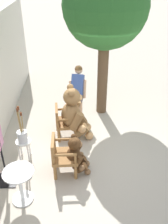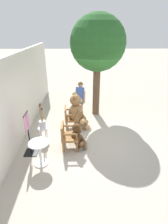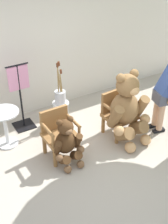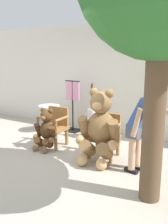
{
  "view_description": "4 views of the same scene",
  "coord_description": "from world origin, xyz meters",
  "px_view_note": "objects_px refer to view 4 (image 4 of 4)",
  "views": [
    {
      "loc": [
        -4.61,
        0.44,
        3.89
      ],
      "look_at": [
        0.3,
        0.25,
        0.91
      ],
      "focal_mm": 40.0,
      "sensor_mm": 36.0,
      "label": 1
    },
    {
      "loc": [
        -5.25,
        0.34,
        3.48
      ],
      "look_at": [
        0.27,
        0.23,
        0.84
      ],
      "focal_mm": 28.0,
      "sensor_mm": 36.0,
      "label": 2
    },
    {
      "loc": [
        -2.5,
        -3.24,
        3.71
      ],
      "look_at": [
        -0.21,
        0.59,
        0.83
      ],
      "focal_mm": 50.0,
      "sensor_mm": 36.0,
      "label": 3
    },
    {
      "loc": [
        2.7,
        -3.57,
        1.99
      ],
      "look_at": [
        0.21,
        0.63,
        0.89
      ],
      "focal_mm": 40.0,
      "sensor_mm": 36.0,
      "label": 4
    }
  ],
  "objects_px": {
    "teddy_bear_small": "(46,129)",
    "round_side_table": "(49,116)",
    "teddy_bear_large": "(100,127)",
    "brush_bucket": "(92,113)",
    "person_visitor": "(142,122)",
    "white_stool": "(92,124)",
    "wooden_chair_right": "(105,134)",
    "clothing_display_stand": "(73,105)",
    "wooden_chair_left": "(54,125)"
  },
  "relations": [
    {
      "from": "wooden_chair_right",
      "to": "person_visitor",
      "type": "relative_size",
      "value": 0.56
    },
    {
      "from": "teddy_bear_large",
      "to": "brush_bucket",
      "type": "bearing_deg",
      "value": 124.79
    },
    {
      "from": "teddy_bear_small",
      "to": "person_visitor",
      "type": "distance_m",
      "value": 2.17
    },
    {
      "from": "teddy_bear_large",
      "to": "round_side_table",
      "type": "height_order",
      "value": "teddy_bear_large"
    },
    {
      "from": "teddy_bear_small",
      "to": "teddy_bear_large",
      "type": "bearing_deg",
      "value": 1.51
    },
    {
      "from": "teddy_bear_small",
      "to": "white_stool",
      "type": "height_order",
      "value": "teddy_bear_small"
    },
    {
      "from": "teddy_bear_small",
      "to": "clothing_display_stand",
      "type": "distance_m",
      "value": 1.47
    },
    {
      "from": "person_visitor",
      "to": "white_stool",
      "type": "distance_m",
      "value": 2.13
    },
    {
      "from": "wooden_chair_left",
      "to": "person_visitor",
      "type": "distance_m",
      "value": 2.19
    },
    {
      "from": "wooden_chair_right",
      "to": "clothing_display_stand",
      "type": "distance_m",
      "value": 1.91
    },
    {
      "from": "wooden_chair_right",
      "to": "teddy_bear_large",
      "type": "distance_m",
      "value": 0.34
    },
    {
      "from": "wooden_chair_right",
      "to": "person_visitor",
      "type": "height_order",
      "value": "person_visitor"
    },
    {
      "from": "wooden_chair_left",
      "to": "person_visitor",
      "type": "height_order",
      "value": "person_visitor"
    },
    {
      "from": "person_visitor",
      "to": "white_stool",
      "type": "relative_size",
      "value": 3.33
    },
    {
      "from": "wooden_chair_right",
      "to": "wooden_chair_left",
      "type": "bearing_deg",
      "value": 179.99
    },
    {
      "from": "teddy_bear_small",
      "to": "round_side_table",
      "type": "bearing_deg",
      "value": 125.25
    },
    {
      "from": "teddy_bear_large",
      "to": "round_side_table",
      "type": "bearing_deg",
      "value": 153.56
    },
    {
      "from": "clothing_display_stand",
      "to": "teddy_bear_large",
      "type": "bearing_deg",
      "value": -42.45
    },
    {
      "from": "brush_bucket",
      "to": "clothing_display_stand",
      "type": "bearing_deg",
      "value": 161.0
    },
    {
      "from": "teddy_bear_large",
      "to": "brush_bucket",
      "type": "relative_size",
      "value": 1.56
    },
    {
      "from": "teddy_bear_small",
      "to": "round_side_table",
      "type": "distance_m",
      "value": 1.26
    },
    {
      "from": "wooden_chair_left",
      "to": "teddy_bear_small",
      "type": "height_order",
      "value": "teddy_bear_small"
    },
    {
      "from": "person_visitor",
      "to": "clothing_display_stand",
      "type": "distance_m",
      "value": 2.8
    },
    {
      "from": "teddy_bear_small",
      "to": "round_side_table",
      "type": "relative_size",
      "value": 1.25
    },
    {
      "from": "wooden_chair_right",
      "to": "teddy_bear_large",
      "type": "xyz_separation_m",
      "value": [
        0.01,
        -0.26,
        0.22
      ]
    },
    {
      "from": "teddy_bear_large",
      "to": "wooden_chair_right",
      "type": "bearing_deg",
      "value": 92.36
    },
    {
      "from": "wooden_chair_left",
      "to": "wooden_chair_right",
      "type": "distance_m",
      "value": 1.26
    },
    {
      "from": "wooden_chair_right",
      "to": "white_stool",
      "type": "xyz_separation_m",
      "value": [
        -0.78,
        0.89,
        -0.11
      ]
    },
    {
      "from": "wooden_chair_left",
      "to": "person_visitor",
      "type": "xyz_separation_m",
      "value": [
        2.12,
        -0.36,
        0.45
      ]
    },
    {
      "from": "brush_bucket",
      "to": "person_visitor",
      "type": "bearing_deg",
      "value": -37.28
    },
    {
      "from": "white_stool",
      "to": "round_side_table",
      "type": "distance_m",
      "value": 1.22
    },
    {
      "from": "wooden_chair_left",
      "to": "clothing_display_stand",
      "type": "relative_size",
      "value": 0.63
    },
    {
      "from": "white_stool",
      "to": "clothing_display_stand",
      "type": "bearing_deg",
      "value": 161.07
    },
    {
      "from": "teddy_bear_small",
      "to": "brush_bucket",
      "type": "distance_m",
      "value": 1.28
    },
    {
      "from": "white_stool",
      "to": "clothing_display_stand",
      "type": "distance_m",
      "value": 0.85
    },
    {
      "from": "teddy_bear_small",
      "to": "white_stool",
      "type": "bearing_deg",
      "value": 67.73
    },
    {
      "from": "wooden_chair_right",
      "to": "round_side_table",
      "type": "relative_size",
      "value": 1.19
    },
    {
      "from": "round_side_table",
      "to": "wooden_chair_left",
      "type": "bearing_deg",
      "value": -45.51
    },
    {
      "from": "teddy_bear_small",
      "to": "clothing_display_stand",
      "type": "relative_size",
      "value": 0.66
    },
    {
      "from": "white_stool",
      "to": "person_visitor",
      "type": "bearing_deg",
      "value": -37.31
    },
    {
      "from": "wooden_chair_right",
      "to": "white_stool",
      "type": "height_order",
      "value": "wooden_chair_right"
    },
    {
      "from": "white_stool",
      "to": "brush_bucket",
      "type": "relative_size",
      "value": 0.51
    },
    {
      "from": "wooden_chair_right",
      "to": "teddy_bear_large",
      "type": "bearing_deg",
      "value": -87.64
    },
    {
      "from": "wooden_chair_left",
      "to": "teddy_bear_small",
      "type": "relative_size",
      "value": 0.95
    },
    {
      "from": "wooden_chair_right",
      "to": "clothing_display_stand",
      "type": "height_order",
      "value": "clothing_display_stand"
    },
    {
      "from": "wooden_chair_right",
      "to": "teddy_bear_small",
      "type": "relative_size",
      "value": 0.95
    },
    {
      "from": "round_side_table",
      "to": "clothing_display_stand",
      "type": "xyz_separation_m",
      "value": [
        0.48,
        0.4,
        0.27
      ]
    },
    {
      "from": "white_stool",
      "to": "clothing_display_stand",
      "type": "xyz_separation_m",
      "value": [
        -0.73,
        0.25,
        0.36
      ]
    },
    {
      "from": "teddy_bear_large",
      "to": "teddy_bear_small",
      "type": "xyz_separation_m",
      "value": [
        -1.27,
        -0.03,
        -0.24
      ]
    },
    {
      "from": "wooden_chair_left",
      "to": "wooden_chair_right",
      "type": "bearing_deg",
      "value": -0.01
    }
  ]
}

